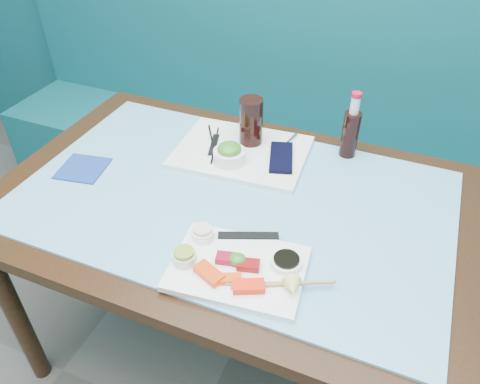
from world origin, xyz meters
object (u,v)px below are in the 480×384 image
at_px(dining_table, 233,220).
at_px(cola_bottle_body, 350,134).
at_px(serving_tray, 242,152).
at_px(blue_napkin, 83,168).
at_px(sashimi_plate, 238,268).
at_px(cola_glass, 251,122).
at_px(seaweed_bowl, 229,156).
at_px(booth_bench, 304,156).

height_order(dining_table, cola_bottle_body, cola_bottle_body).
height_order(dining_table, serving_tray, serving_tray).
distance_m(dining_table, blue_napkin, 0.50).
distance_m(sashimi_plate, cola_glass, 0.56).
bearing_deg(seaweed_bowl, cola_bottle_body, 32.00).
distance_m(serving_tray, blue_napkin, 0.50).
distance_m(sashimi_plate, blue_napkin, 0.64).
relative_size(sashimi_plate, cola_bottle_body, 2.10).
xyz_separation_m(serving_tray, cola_bottle_body, (0.32, 0.13, 0.07)).
relative_size(cola_bottle_body, blue_napkin, 1.11).
height_order(serving_tray, cola_bottle_body, cola_bottle_body).
bearing_deg(seaweed_bowl, booth_bench, 84.23).
xyz_separation_m(dining_table, sashimi_plate, (0.12, -0.26, 0.10)).
relative_size(serving_tray, cola_glass, 2.66).
relative_size(booth_bench, cola_glass, 19.20).
relative_size(seaweed_bowl, cola_glass, 0.64).
bearing_deg(sashimi_plate, seaweed_bowl, 110.07).
distance_m(sashimi_plate, seaweed_bowl, 0.44).
bearing_deg(cola_bottle_body, dining_table, -126.74).
relative_size(sashimi_plate, serving_tray, 0.77).
bearing_deg(seaweed_bowl, dining_table, -62.99).
distance_m(cola_glass, blue_napkin, 0.55).
relative_size(dining_table, sashimi_plate, 4.39).
height_order(booth_bench, cola_glass, booth_bench).
distance_m(booth_bench, serving_tray, 0.74).
distance_m(seaweed_bowl, cola_glass, 0.14).
distance_m(seaweed_bowl, blue_napkin, 0.46).
relative_size(serving_tray, cola_bottle_body, 2.74).
distance_m(booth_bench, cola_glass, 0.75).
bearing_deg(serving_tray, sashimi_plate, -72.45).
bearing_deg(cola_bottle_body, blue_napkin, -151.70).
relative_size(booth_bench, dining_table, 2.14).
xyz_separation_m(booth_bench, blue_napkin, (-0.49, -0.90, 0.39)).
bearing_deg(cola_glass, dining_table, -79.30).
bearing_deg(seaweed_bowl, blue_napkin, -154.82).
xyz_separation_m(seaweed_bowl, cola_bottle_body, (0.33, 0.20, 0.04)).
xyz_separation_m(dining_table, serving_tray, (-0.06, 0.21, 0.10)).
bearing_deg(sashimi_plate, booth_bench, 90.23).
height_order(booth_bench, sashimi_plate, booth_bench).
bearing_deg(cola_glass, blue_napkin, -143.21).
distance_m(booth_bench, cola_bottle_body, 0.72).
xyz_separation_m(serving_tray, seaweed_bowl, (-0.01, -0.07, 0.03)).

